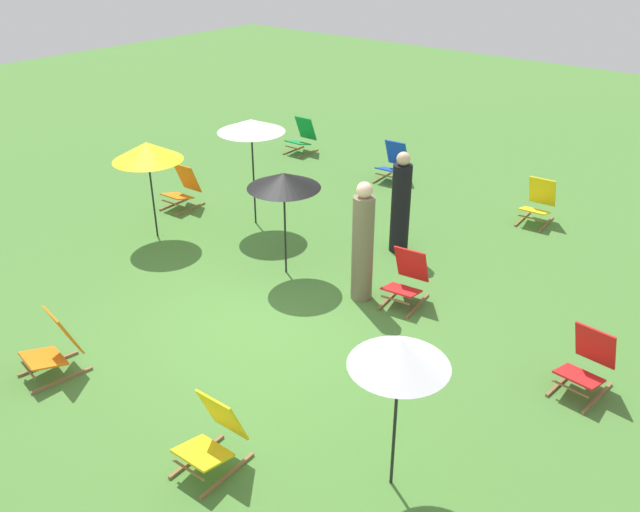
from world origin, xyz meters
The scene contains 15 objects.
ground_plane centered at (0.00, 0.00, 0.00)m, with size 40.00×40.00×0.00m, color #477A33.
deckchair_0 centered at (1.27, 1.62, 0.37)m, with size 0.57×0.82×0.83m.
deckchair_1 centered at (4.00, 1.25, 0.37)m, with size 0.55×0.80×0.83m.
deckchair_2 centered at (1.59, 5.54, 0.37)m, with size 0.53×0.79×0.83m.
deckchair_4 centered at (1.52, -2.35, 0.37)m, with size 0.50×0.78×0.83m.
deckchair_5 centered at (-1.67, 5.69, 0.37)m, with size 0.54×0.80×0.83m.
deckchair_7 centered at (-3.98, 1.90, 0.37)m, with size 0.52×0.79×0.83m.
deckchair_8 centered at (-1.14, -2.51, 0.37)m, with size 0.60×0.83×0.83m.
deckchair_9 centered at (-4.37, 5.86, 0.37)m, with size 0.50×0.77×0.83m.
umbrella_0 centered at (-3.32, 0.73, 1.55)m, with size 1.18×1.18×1.71m.
umbrella_1 centered at (-2.37, 2.23, 1.82)m, with size 1.17×1.17×1.94m.
umbrella_2 centered at (3.05, -1.41, 1.58)m, with size 0.94×0.94×1.73m.
umbrella_3 centered at (-0.68, 1.18, 1.54)m, with size 1.11×1.11×1.66m.
person_0 centered at (0.70, 1.31, 0.86)m, with size 0.33×0.33×1.82m.
person_1 centered at (0.27, 2.96, 0.82)m, with size 0.43×0.43×1.72m.
Camera 1 is at (5.56, -5.58, 5.04)m, focal length 37.08 mm.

